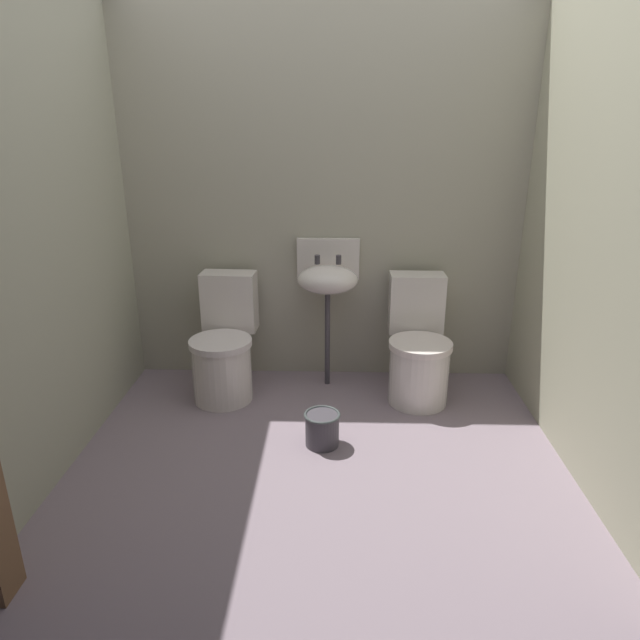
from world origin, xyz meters
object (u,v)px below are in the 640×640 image
object	(u,v)px
toilet_right	(418,351)
bucket	(322,428)
toilet_left	(224,349)
sink	(328,278)

from	to	relation	value
toilet_right	bucket	world-z (taller)	toilet_right
toilet_left	bucket	size ratio (longest dim) A/B	3.80
toilet_left	bucket	bearing A→B (deg)	139.51
sink	toilet_right	bearing A→B (deg)	-17.63
toilet_left	bucket	xyz separation A→B (m)	(0.66, -0.62, -0.22)
toilet_left	sink	world-z (taller)	sink
toilet_left	toilet_right	xyz separation A→B (m)	(1.27, -0.00, 0.00)
bucket	sink	bearing A→B (deg)	88.91
sink	toilet_left	bearing A→B (deg)	-164.40
toilet_left	sink	xyz separation A→B (m)	(0.67, 0.19, 0.43)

